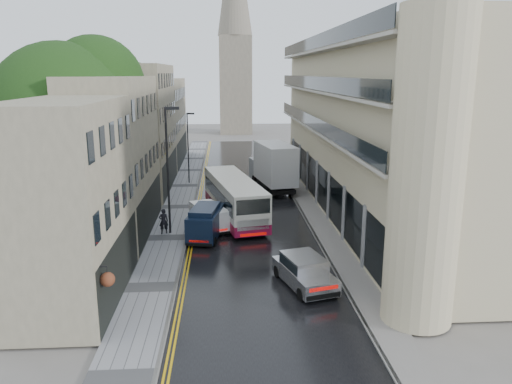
{
  "coord_description": "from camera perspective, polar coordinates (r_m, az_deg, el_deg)",
  "views": [
    {
      "loc": [
        -1.81,
        -14.31,
        11.35
      ],
      "look_at": [
        0.27,
        18.0,
        3.59
      ],
      "focal_mm": 35.0,
      "sensor_mm": 36.0,
      "label": 1
    }
  ],
  "objects": [
    {
      "name": "church_spire",
      "position": [
        96.73,
        -2.42,
        18.59
      ],
      "size": [
        6.4,
        6.4,
        40.0
      ],
      "primitive_type": null,
      "color": "gray",
      "rests_on": "ground"
    },
    {
      "name": "left_sidewalk",
      "position": [
        43.5,
        -8.89,
        -1.73
      ],
      "size": [
        2.7,
        85.0,
        0.12
      ],
      "primitive_type": "cube",
      "color": "gray",
      "rests_on": "ground"
    },
    {
      "name": "lamp_post_far",
      "position": [
        52.11,
        -7.77,
        4.96
      ],
      "size": [
        0.83,
        0.4,
        7.24
      ],
      "primitive_type": null,
      "rotation": [
        0.0,
        0.0,
        -0.29
      ],
      "color": "black",
      "rests_on": "left_sidewalk"
    },
    {
      "name": "silver_hatchback",
      "position": [
        25.8,
        5.2,
        -10.52
      ],
      "size": [
        3.19,
        4.97,
        1.72
      ],
      "primitive_type": null,
      "rotation": [
        0.0,
        0.0,
        0.28
      ],
      "color": "#B1B1B6",
      "rests_on": "road"
    },
    {
      "name": "old_shop_row",
      "position": [
        45.28,
        -13.45,
        6.33
      ],
      "size": [
        4.5,
        56.0,
        12.0
      ],
      "primitive_type": null,
      "color": "gray",
      "rests_on": "ground"
    },
    {
      "name": "modern_block",
      "position": [
        42.32,
        13.07,
        7.23
      ],
      "size": [
        8.0,
        40.0,
        14.0
      ],
      "primitive_type": null,
      "color": "#BCAD8C",
      "rests_on": "ground"
    },
    {
      "name": "right_sidewalk",
      "position": [
        43.91,
        5.9,
        -1.5
      ],
      "size": [
        1.8,
        85.0,
        0.12
      ],
      "primitive_type": "cube",
      "color": "slate",
      "rests_on": "ground"
    },
    {
      "name": "tree_near",
      "position": [
        36.21,
        -20.93,
        5.61
      ],
      "size": [
        10.56,
        10.56,
        13.89
      ],
      "primitive_type": null,
      "color": "black",
      "rests_on": "ground"
    },
    {
      "name": "pedestrian",
      "position": [
        36.24,
        -10.52,
        -3.3
      ],
      "size": [
        0.74,
        0.57,
        1.82
      ],
      "primitive_type": "imported",
      "rotation": [
        0.0,
        0.0,
        3.35
      ],
      "color": "black",
      "rests_on": "left_sidewalk"
    },
    {
      "name": "navy_van",
      "position": [
        33.85,
        -7.75,
        -4.06
      ],
      "size": [
        2.66,
        4.96,
        2.4
      ],
      "primitive_type": null,
      "rotation": [
        0.0,
        0.0,
        -0.17
      ],
      "color": "black",
      "rests_on": "road"
    },
    {
      "name": "white_van",
      "position": [
        35.45,
        -5.79,
        -3.66
      ],
      "size": [
        3.14,
        4.46,
        1.85
      ],
      "primitive_type": null,
      "rotation": [
        0.0,
        0.0,
        0.38
      ],
      "color": "white",
      "rests_on": "road"
    },
    {
      "name": "tree_far",
      "position": [
        48.71,
        -16.1,
        6.92
      ],
      "size": [
        9.24,
        9.24,
        12.46
      ],
      "primitive_type": null,
      "color": "black",
      "rests_on": "ground"
    },
    {
      "name": "cream_bus",
      "position": [
        36.31,
        -3.24,
        -2.09
      ],
      "size": [
        5.0,
        12.02,
        3.2
      ],
      "primitive_type": null,
      "rotation": [
        0.0,
        0.0,
        0.21
      ],
      "color": "silver",
      "rests_on": "road"
    },
    {
      "name": "white_lorry",
      "position": [
        46.94,
        1.19,
        2.44
      ],
      "size": [
        4.32,
        9.27,
        4.68
      ],
      "primitive_type": null,
      "rotation": [
        0.0,
        0.0,
        0.19
      ],
      "color": "silver",
      "rests_on": "road"
    },
    {
      "name": "road",
      "position": [
        43.36,
        -1.16,
        -1.69
      ],
      "size": [
        9.0,
        85.0,
        0.02
      ],
      "primitive_type": "cube",
      "color": "black",
      "rests_on": "ground"
    },
    {
      "name": "lamp_post_near",
      "position": [
        35.46,
        -10.05,
        2.27
      ],
      "size": [
        1.02,
        0.3,
        8.93
      ],
      "primitive_type": null,
      "rotation": [
        0.0,
        0.0,
        0.08
      ],
      "color": "black",
      "rests_on": "left_sidewalk"
    }
  ]
}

